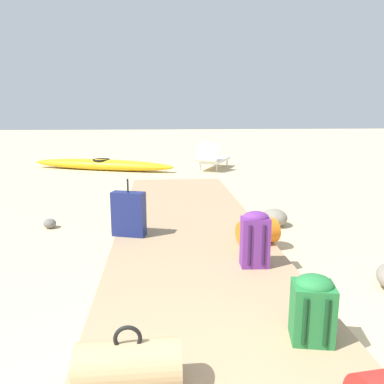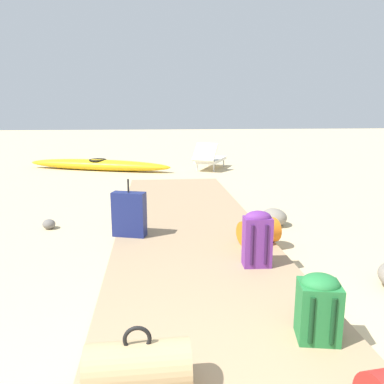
% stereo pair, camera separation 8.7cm
% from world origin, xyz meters
% --- Properties ---
extents(ground_plane, '(60.00, 60.00, 0.00)m').
position_xyz_m(ground_plane, '(0.00, 3.28, 0.00)').
color(ground_plane, '#D1BA8C').
extents(boardwalk, '(1.98, 8.20, 0.08)m').
position_xyz_m(boardwalk, '(0.00, 4.10, 0.04)').
color(boardwalk, tan).
rests_on(boardwalk, ground).
extents(duffel_bag_tan, '(0.61, 0.31, 0.42)m').
position_xyz_m(duffel_bag_tan, '(-0.60, 1.19, 0.23)').
color(duffel_bag_tan, tan).
rests_on(duffel_bag_tan, boardwalk).
extents(suitcase_navy, '(0.45, 0.28, 0.75)m').
position_xyz_m(suitcase_navy, '(-0.81, 4.06, 0.37)').
color(suitcase_navy, navy).
rests_on(suitcase_navy, boardwalk).
extents(backpack_green, '(0.32, 0.30, 0.49)m').
position_xyz_m(backpack_green, '(0.65, 1.59, 0.34)').
color(backpack_green, '#237538').
rests_on(backpack_green, boardwalk).
extents(duffel_bag_orange, '(0.53, 0.44, 0.42)m').
position_xyz_m(duffel_bag_orange, '(0.78, 3.60, 0.23)').
color(duffel_bag_orange, orange).
rests_on(duffel_bag_orange, boardwalk).
extents(backpack_purple, '(0.29, 0.22, 0.60)m').
position_xyz_m(backpack_purple, '(0.57, 2.94, 0.39)').
color(backpack_purple, '#6B2D84').
rests_on(backpack_purple, boardwalk).
extents(lounge_chair, '(1.19, 1.66, 0.78)m').
position_xyz_m(lounge_chair, '(1.13, 10.16, 0.33)').
color(lounge_chair, white).
rests_on(lounge_chair, ground).
extents(kayak, '(4.24, 1.99, 0.32)m').
position_xyz_m(kayak, '(-2.04, 10.31, 0.16)').
color(kayak, gold).
rests_on(kayak, ground).
extents(rock_left_mid, '(0.26, 0.27, 0.14)m').
position_xyz_m(rock_left_mid, '(-2.00, 4.75, 0.07)').
color(rock_left_mid, slate).
rests_on(rock_left_mid, ground).
extents(rock_right_far, '(0.48, 0.51, 0.25)m').
position_xyz_m(rock_right_far, '(1.28, 4.59, 0.13)').
color(rock_right_far, gray).
rests_on(rock_right_far, ground).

